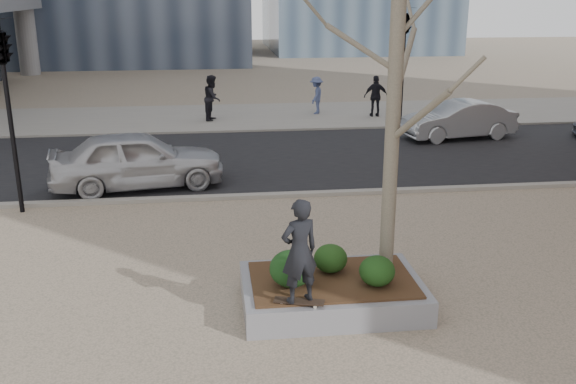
{
  "coord_description": "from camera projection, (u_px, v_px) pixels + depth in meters",
  "views": [
    {
      "loc": [
        -0.92,
        -9.62,
        5.11
      ],
      "look_at": [
        0.5,
        2.0,
        1.4
      ],
      "focal_mm": 40.0,
      "sensor_mm": 36.0,
      "label": 1
    }
  ],
  "objects": [
    {
      "name": "pedestrian_c",
      "position": [
        376.0,
        96.0,
        26.62
      ],
      "size": [
        1.01,
        0.46,
        1.7
      ],
      "primitive_type": "imported",
      "rotation": [
        0.0,
        0.0,
        3.1
      ],
      "color": "black",
      "rests_on": "far_sidewalk"
    },
    {
      "name": "skateboard",
      "position": [
        299.0,
        303.0,
        9.9
      ],
      "size": [
        0.8,
        0.41,
        0.08
      ],
      "primitive_type": null,
      "rotation": [
        0.0,
        0.0,
        -0.28
      ],
      "color": "black",
      "rests_on": "planter"
    },
    {
      "name": "shrub_middle",
      "position": [
        331.0,
        258.0,
        10.91
      ],
      "size": [
        0.57,
        0.57,
        0.49
      ],
      "primitive_type": "ellipsoid",
      "color": "#1C3B12",
      "rests_on": "planter_mulch"
    },
    {
      "name": "police_car",
      "position": [
        137.0,
        159.0,
        17.03
      ],
      "size": [
        4.77,
        2.55,
        1.54
      ],
      "primitive_type": "imported",
      "rotation": [
        0.0,
        0.0,
        1.74
      ],
      "color": "#BCBCC0",
      "rests_on": "street"
    },
    {
      "name": "traffic_light_near",
      "position": [
        10.0,
        119.0,
        14.73
      ],
      "size": [
        0.6,
        2.48,
        4.5
      ],
      "primitive_type": null,
      "color": "black",
      "rests_on": "ground"
    },
    {
      "name": "street",
      "position": [
        242.0,
        159.0,
        20.21
      ],
      "size": [
        60.0,
        8.0,
        0.02
      ],
      "primitive_type": "cube",
      "color": "black",
      "rests_on": "ground"
    },
    {
      "name": "shrub_right",
      "position": [
        377.0,
        271.0,
        10.42
      ],
      "size": [
        0.59,
        0.59,
        0.5
      ],
      "primitive_type": "ellipsoid",
      "color": "#183C13",
      "rests_on": "planter_mulch"
    },
    {
      "name": "far_sidewalk",
      "position": [
        233.0,
        117.0,
        26.83
      ],
      "size": [
        60.0,
        6.0,
        0.02
      ],
      "primitive_type": "cube",
      "color": "gray",
      "rests_on": "ground"
    },
    {
      "name": "car_silver",
      "position": [
        458.0,
        120.0,
        22.73
      ],
      "size": [
        4.18,
        1.99,
        1.32
      ],
      "primitive_type": "imported",
      "rotation": [
        0.0,
        0.0,
        4.86
      ],
      "color": "#A5A9AE",
      "rests_on": "street"
    },
    {
      "name": "planter",
      "position": [
        332.0,
        293.0,
        10.8
      ],
      "size": [
        3.0,
        2.0,
        0.45
      ],
      "primitive_type": "cube",
      "color": "gray",
      "rests_on": "ground"
    },
    {
      "name": "planter_mulch",
      "position": [
        332.0,
        280.0,
        10.72
      ],
      "size": [
        2.7,
        1.7,
        0.04
      ],
      "primitive_type": "cube",
      "color": "#382314",
      "rests_on": "planter"
    },
    {
      "name": "shrub_left",
      "position": [
        291.0,
        269.0,
        10.38
      ],
      "size": [
        0.71,
        0.71,
        0.6
      ],
      "primitive_type": "ellipsoid",
      "color": "#113815",
      "rests_on": "planter_mulch"
    },
    {
      "name": "pedestrian_b",
      "position": [
        316.0,
        95.0,
        27.21
      ],
      "size": [
        0.93,
        1.16,
        1.57
      ],
      "primitive_type": "imported",
      "rotation": [
        0.0,
        0.0,
        4.32
      ],
      "color": "#485582",
      "rests_on": "far_sidewalk"
    },
    {
      "name": "ground",
      "position": [
        273.0,
        308.0,
        10.75
      ],
      "size": [
        120.0,
        120.0,
        0.0
      ],
      "primitive_type": "plane",
      "color": "tan",
      "rests_on": "ground"
    },
    {
      "name": "skateboarder",
      "position": [
        299.0,
        251.0,
        9.64
      ],
      "size": [
        0.7,
        0.57,
        1.65
      ],
      "primitive_type": "imported",
      "rotation": [
        0.0,
        0.0,
        3.48
      ],
      "color": "black",
      "rests_on": "skateboard"
    },
    {
      "name": "sycamore_tree",
      "position": [
        395.0,
        77.0,
        10.12
      ],
      "size": [
        2.8,
        2.8,
        6.6
      ],
      "primitive_type": null,
      "color": "gray",
      "rests_on": "planter_mulch"
    },
    {
      "name": "pedestrian_a",
      "position": [
        212.0,
        98.0,
        25.85
      ],
      "size": [
        0.88,
        1.02,
        1.82
      ],
      "primitive_type": "imported",
      "rotation": [
        0.0,
        0.0,
        1.32
      ],
      "color": "black",
      "rests_on": "far_sidewalk"
    },
    {
      "name": "traffic_light_far",
      "position": [
        403.0,
        67.0,
        24.64
      ],
      "size": [
        0.6,
        2.48,
        4.5
      ],
      "primitive_type": null,
      "color": "black",
      "rests_on": "ground"
    }
  ]
}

